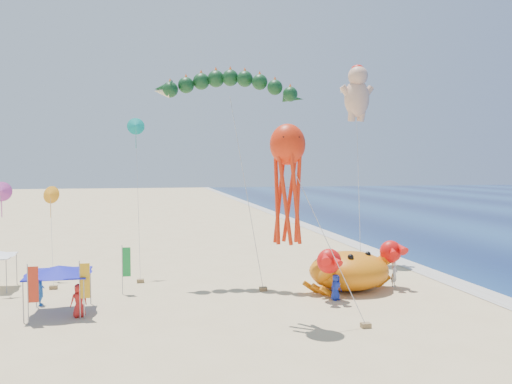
% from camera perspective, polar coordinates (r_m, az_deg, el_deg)
% --- Properties ---
extents(ground, '(320.00, 320.00, 0.00)m').
position_cam_1_polar(ground, '(33.86, 4.10, -11.19)').
color(ground, '#D1B784').
rests_on(ground, ground).
extents(foam_strip, '(320.00, 320.00, 0.00)m').
position_cam_1_polar(foam_strip, '(38.86, 21.60, -9.53)').
color(foam_strip, silver).
rests_on(foam_strip, ground).
extents(crab_inflatable, '(7.32, 6.25, 3.21)m').
position_cam_1_polar(crab_inflatable, '(34.17, 10.66, -8.67)').
color(crab_inflatable, orange).
rests_on(crab_inflatable, ground).
extents(dragon_kite, '(10.27, 5.05, 14.76)m').
position_cam_1_polar(dragon_kite, '(35.59, -3.25, 11.61)').
color(dragon_kite, '#0E3417').
rests_on(dragon_kite, ground).
extents(cherub_kite, '(2.42, 4.71, 17.00)m').
position_cam_1_polar(cherub_kite, '(44.72, 11.49, 11.17)').
color(cherub_kite, '#DDA687').
rests_on(cherub_kite, ground).
extents(octopus_kite, '(4.90, 2.72, 10.49)m').
position_cam_1_polar(octopus_kite, '(26.10, 3.65, 1.99)').
color(octopus_kite, red).
rests_on(octopus_kite, ground).
extents(canopy_blue, '(3.62, 3.62, 2.71)m').
position_cam_1_polar(canopy_blue, '(30.46, -21.64, -8.29)').
color(canopy_blue, gray).
rests_on(canopy_blue, ground).
extents(feather_flags, '(9.45, 6.84, 3.20)m').
position_cam_1_polar(feather_flags, '(31.82, -21.83, -8.61)').
color(feather_flags, gray).
rests_on(feather_flags, ground).
extents(beachgoers, '(28.56, 13.31, 1.85)m').
position_cam_1_polar(beachgoers, '(32.54, -18.01, -10.33)').
color(beachgoers, red).
rests_on(beachgoers, ground).
extents(small_kites, '(9.85, 7.46, 12.00)m').
position_cam_1_polar(small_kites, '(37.72, -20.85, 1.19)').
color(small_kites, '#D045A6').
rests_on(small_kites, ground).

